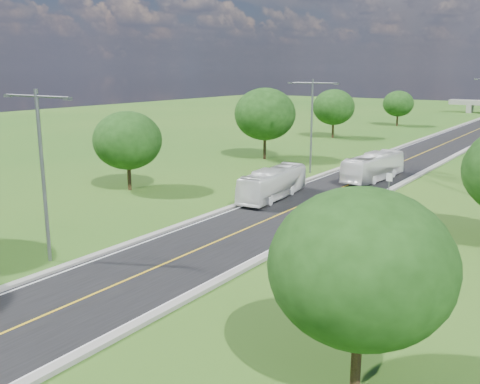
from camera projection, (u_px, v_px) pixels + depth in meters
name	position (u px, v px, depth m)	size (l,w,h in m)	color
ground	(409.00, 159.00, 66.62)	(260.00, 260.00, 0.00)	#255919
road	(423.00, 153.00, 71.41)	(8.00, 150.00, 0.06)	black
curb_left	(392.00, 150.00, 73.76)	(0.50, 150.00, 0.22)	gray
curb_right	(456.00, 155.00, 69.03)	(0.50, 150.00, 0.22)	gray
speed_limit_sign	(389.00, 182.00, 45.76)	(0.55, 0.09, 2.40)	slate
streetlight_near_left	(42.00, 162.00, 30.23)	(5.90, 0.25, 10.00)	slate
streetlight_mid_left	(312.00, 118.00, 56.62)	(5.90, 0.25, 10.00)	slate
tree_lb	(128.00, 140.00, 48.88)	(6.30, 6.30, 7.33)	black
tree_lc	(265.00, 114.00, 65.70)	(7.56, 7.56, 8.79)	black
tree_ld	(334.00, 107.00, 86.15)	(6.72, 6.72, 7.82)	black
tree_le	(398.00, 104.00, 104.09)	(5.88, 5.88, 6.84)	black
tree_ra	(361.00, 267.00, 17.80)	(6.30, 6.30, 7.33)	black
bus_outbound	(374.00, 167.00, 53.71)	(2.28, 9.76, 2.72)	white
bus_inbound	(273.00, 183.00, 46.21)	(2.20, 9.40, 2.62)	white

